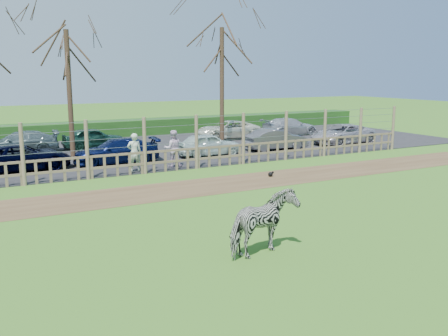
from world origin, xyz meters
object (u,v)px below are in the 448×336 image
tree_right (222,58)px  car_6 (343,134)px  car_4 (208,144)px  car_10 (93,138)px  crow (271,174)px  car_5 (276,139)px  car_12 (228,130)px  car_3 (116,151)px  visitor_a (134,152)px  car_2 (22,157)px  car_9 (19,142)px  zebra (263,223)px  car_13 (290,126)px  visitor_b (173,149)px  tree_mid (68,63)px

tree_right → car_6: tree_right is taller
car_4 → car_10: 7.26m
car_4 → crow: bearing=179.5°
car_10 → car_5: bearing=-121.0°
car_12 → car_3: bearing=-55.2°
visitor_a → car_3: bearing=-76.7°
tree_right → car_2: bearing=-166.3°
tree_right → car_9: tree_right is taller
tree_right → zebra: size_ratio=3.90×
tree_right → car_13: tree_right is taller
crow → car_12: size_ratio=0.06×
visitor_b → car_6: (12.23, 2.20, -0.26)m
tree_mid → car_13: 16.32m
car_10 → car_6: bearing=-110.7°
car_12 → car_2: bearing=-64.5°
car_2 → car_3: 4.29m
tree_right → visitor_a: bearing=-143.2°
tree_mid → car_10: size_ratio=1.94×
tree_mid → visitor_a: size_ratio=3.96×
crow → car_12: (4.15, 11.50, 0.53)m
car_6 → tree_mid: bearing=-105.3°
visitor_a → car_2: visitor_a is taller
tree_right → car_10: size_ratio=2.09×
visitor_b → tree_right: bearing=-120.9°
car_4 → tree_right: bearing=-39.1°
car_5 → car_9: same height
car_2 → car_4: size_ratio=1.23×
car_6 → car_2: bearing=-96.8°
car_3 → car_9: bearing=-138.9°
visitor_a → car_5: (9.14, 2.34, -0.26)m
car_12 → car_13: size_ratio=1.04×
car_5 → car_6: same height
tree_right → car_3: bearing=-157.9°
visitor_a → car_4: visitor_a is taller
visitor_b → car_5: visitor_b is taller
car_2 → car_10: size_ratio=1.23×
car_3 → car_6: same height
car_2 → car_13: bearing=-76.6°
visitor_a → car_12: visitor_a is taller
visitor_a → car_2: size_ratio=0.40×
car_2 → car_9: 5.26m
car_4 → car_12: 6.88m
tree_mid → visitor_a: bearing=-71.2°
visitor_b → car_13: visitor_b is taller
zebra → visitor_a: bearing=-18.5°
visitor_a → zebra: bearing=98.2°
tree_mid → crow: 11.83m
zebra → car_2: zebra is taller
car_4 → car_13: size_ratio=0.85×
visitor_a → car_5: size_ratio=0.47×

